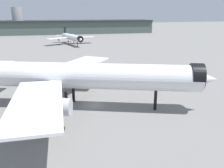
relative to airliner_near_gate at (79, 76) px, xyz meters
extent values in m
plane|color=slate|center=(3.67, -0.22, -7.75)|extent=(900.00, 900.00, 0.00)
cylinder|color=white|center=(0.36, -0.15, 0.14)|extent=(53.83, 26.75, 6.07)
cone|color=white|center=(26.13, -10.72, 0.14)|extent=(8.43, 8.03, 5.94)
cylinder|color=black|center=(25.00, -10.26, 0.59)|extent=(4.85, 6.70, 6.13)
cube|color=white|center=(2.29, 15.88, -0.62)|extent=(23.01, 24.88, 0.49)
cylinder|color=#B7BAC1|center=(2.39, 12.59, -2.62)|extent=(8.48, 6.05, 3.34)
cube|color=white|center=(-9.52, -12.92, -0.62)|extent=(10.77, 25.66, 0.49)
cylinder|color=#B7BAC1|center=(-7.15, -10.64, -2.62)|extent=(8.48, 6.05, 3.34)
cylinder|color=black|center=(16.85, -6.91, -5.32)|extent=(0.73, 0.73, 4.85)
cylinder|color=black|center=(-1.00, 3.85, -5.32)|extent=(0.73, 0.73, 4.85)
cylinder|color=black|center=(-3.42, -2.04, -5.32)|extent=(0.73, 0.73, 4.85)
cylinder|color=white|center=(13.29, 117.00, -2.54)|extent=(11.23, 34.99, 4.01)
cone|color=white|center=(16.95, 99.92, -2.54)|extent=(4.76, 5.13, 3.93)
cone|color=white|center=(9.63, 134.07, -2.54)|extent=(4.81, 5.89, 3.81)
cylinder|color=black|center=(16.78, 100.71, -2.24)|extent=(4.33, 2.61, 4.05)
cube|color=white|center=(22.36, 121.71, -3.04)|extent=(16.21, 7.18, 0.32)
cylinder|color=#B7BAC1|center=(20.69, 120.50, -4.37)|extent=(3.18, 5.24, 2.20)
cube|color=white|center=(3.08, 117.58, -3.04)|extent=(16.40, 12.72, 0.32)
cylinder|color=#B7BAC1|center=(5.10, 117.15, -4.37)|extent=(3.18, 5.24, 2.20)
cube|color=black|center=(10.21, 131.34, 0.66)|extent=(1.27, 4.18, 6.41)
cube|color=white|center=(14.12, 132.89, -2.14)|extent=(6.81, 4.39, 0.24)
cube|color=white|center=(6.02, 131.16, -2.14)|extent=(6.81, 4.39, 0.24)
cylinder|color=black|center=(15.63, 106.07, -6.15)|extent=(0.48, 0.48, 3.20)
cylinder|color=black|center=(14.98, 119.15, -6.15)|extent=(0.48, 0.48, 3.20)
cylinder|color=black|center=(10.87, 118.26, -6.15)|extent=(0.48, 0.48, 3.20)
cube|color=#475651|center=(27.70, 210.22, -1.35)|extent=(172.52, 39.95, 12.80)
cube|color=#232628|center=(27.70, 210.22, 5.65)|extent=(172.70, 42.91, 1.20)
cylinder|color=#939399|center=(-28.96, 213.65, 5.99)|extent=(10.68, 10.68, 27.48)
cube|color=#194799|center=(-21.28, 28.36, -6.15)|extent=(2.62, 2.70, 1.60)
cube|color=#1E2D38|center=(-20.31, 28.16, -5.83)|extent=(0.47, 1.91, 0.80)
cylinder|color=black|center=(-20.78, 29.43, -7.30)|extent=(0.94, 0.46, 0.90)
cylinder|color=black|center=(-21.24, 27.18, -7.30)|extent=(0.94, 0.46, 0.90)
cube|color=black|center=(22.93, 29.43, -7.25)|extent=(2.69, 3.57, 0.30)
cube|color=#194799|center=(23.29, 30.32, -6.50)|extent=(1.96, 1.79, 1.20)
cube|color=#1E2D38|center=(23.50, 30.86, -6.26)|extent=(1.28, 0.58, 0.60)
cube|color=#194799|center=(22.71, 28.90, -6.65)|extent=(2.20, 2.38, 0.90)
cylinder|color=black|center=(22.61, 30.77, -7.40)|extent=(0.52, 0.75, 0.70)
cylinder|color=black|center=(24.09, 30.17, -7.40)|extent=(0.52, 0.75, 0.70)
cylinder|color=black|center=(21.76, 28.70, -7.40)|extent=(0.52, 0.75, 0.70)
cylinder|color=black|center=(23.25, 28.09, -7.40)|extent=(0.52, 0.75, 0.70)
cone|color=#F2600C|center=(9.14, 32.77, -7.40)|extent=(0.56, 0.56, 0.70)
camera|label=1|loc=(-7.86, -53.49, 14.49)|focal=37.58mm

